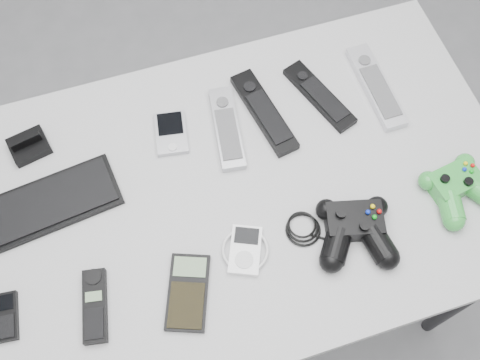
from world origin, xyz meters
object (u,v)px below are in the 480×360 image
object	(u,v)px
cordless_handset	(95,306)
remote_silver_a	(227,128)
remote_silver_b	(376,86)
calculator	(188,292)
pda	(171,133)
pda_keyboard	(49,204)
mobile_phone	(6,317)
remote_black_a	(264,112)
mp3_player	(245,250)
controller_green	(459,187)
remote_black_b	(319,96)
controller_black	(355,228)
desk	(247,199)

from	to	relation	value
cordless_handset	remote_silver_a	bearing A→B (deg)	50.38
remote_silver_b	calculator	distance (m)	0.63
pda	cordless_handset	distance (m)	0.40
pda	pda_keyboard	bearing A→B (deg)	-153.64
remote_silver_a	mobile_phone	world-z (taller)	remote_silver_a
remote_black_a	mp3_player	xyz separation A→B (m)	(-0.14, -0.30, -0.00)
cordless_handset	calculator	size ratio (longest dim) A/B	0.94
controller_green	pda	bearing A→B (deg)	140.63
pda_keyboard	remote_black_b	distance (m)	0.64
pda_keyboard	mobile_phone	xyz separation A→B (m)	(-0.11, -0.21, -0.00)
mobile_phone	controller_black	bearing A→B (deg)	2.63
pda	cordless_handset	bearing A→B (deg)	-116.43
remote_black_a	cordless_handset	bearing A→B (deg)	-154.92
pda_keyboard	mp3_player	size ratio (longest dim) A/B	2.88
pda_keyboard	cordless_handset	bearing A→B (deg)	-85.07
cordless_handset	pda_keyboard	bearing A→B (deg)	112.03
remote_silver_b	pda	bearing A→B (deg)	176.70
desk	mobile_phone	bearing A→B (deg)	-166.77
remote_silver_b	cordless_handset	size ratio (longest dim) A/B	1.64
desk	remote_silver_a	size ratio (longest dim) A/B	5.50
cordless_handset	calculator	bearing A→B (deg)	1.35
remote_black_a	mobile_phone	bearing A→B (deg)	-165.23
desk	remote_black_b	size ratio (longest dim) A/B	5.54
remote_silver_a	cordless_handset	distance (m)	0.47
mp3_player	remote_black_b	bearing A→B (deg)	71.01
pda_keyboard	mobile_phone	distance (m)	0.24
remote_black_b	cordless_handset	world-z (taller)	cordless_handset
pda_keyboard	remote_black_b	bearing A→B (deg)	0.27
desk	pda_keyboard	bearing A→B (deg)	168.22
mobile_phone	controller_green	world-z (taller)	controller_green
calculator	desk	bearing A→B (deg)	65.92
calculator	mp3_player	size ratio (longest dim) A/B	1.49
remote_silver_a	calculator	bearing A→B (deg)	-110.94
remote_black_a	mobile_phone	size ratio (longest dim) A/B	2.45
remote_black_b	pda_keyboard	bearing A→B (deg)	168.14
mp3_player	controller_black	world-z (taller)	controller_black
remote_silver_b	controller_green	xyz separation A→B (m)	(0.06, -0.29, 0.01)
pda_keyboard	remote_silver_a	xyz separation A→B (m)	(0.41, 0.06, 0.00)
controller_black	mobile_phone	bearing A→B (deg)	-169.17
controller_black	cordless_handset	bearing A→B (deg)	-166.82
mobile_phone	calculator	bearing A→B (deg)	-3.77
controller_green	controller_black	bearing A→B (deg)	176.11
remote_silver_a	controller_green	distance (m)	0.50
remote_black_a	mp3_player	bearing A→B (deg)	-125.38
controller_black	mp3_player	bearing A→B (deg)	-173.31
pda	controller_black	bearing A→B (deg)	-39.52
remote_silver_a	controller_green	bearing A→B (deg)	-27.11
remote_black_a	remote_silver_b	distance (m)	0.27
remote_black_a	controller_green	size ratio (longest dim) A/B	1.49
remote_silver_b	mp3_player	distance (m)	0.49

